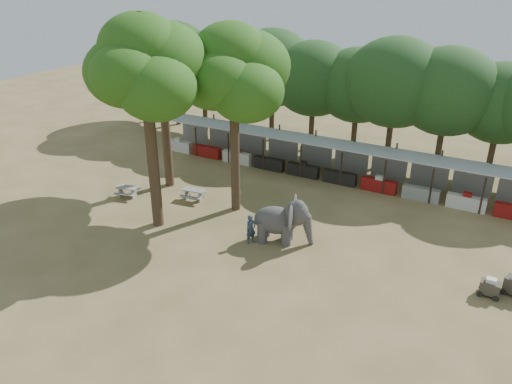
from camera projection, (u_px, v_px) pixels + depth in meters
The scene contains 11 objects.
ground at pixel (226, 267), 25.61m from camera, with size 100.00×100.00×0.00m, color brown.
vendor_stalls at pixel (326, 160), 36.15m from camera, with size 28.00×2.99×2.80m.
yard_tree_left at pixel (161, 66), 31.89m from camera, with size 7.10×6.90×11.02m.
yard_tree_center at pixel (145, 67), 26.18m from camera, with size 7.10×6.90×12.04m.
yard_tree_back at pixel (233, 72), 28.34m from camera, with size 7.10×6.90×11.36m.
backdrop_trees at pixel (354, 87), 38.45m from camera, with size 46.46×5.95×8.33m.
elephant at pixel (283, 220), 27.45m from camera, with size 3.53×2.59×2.62m.
handler at pixel (251, 229), 27.48m from camera, with size 0.61×0.40×1.68m, color #26384C.
picnic_table_near at pixel (127, 190), 33.13m from camera, with size 1.65×1.55×0.70m.
picnic_table_far at pixel (194, 193), 32.68m from camera, with size 1.65×1.52×0.74m.
cart_front at pixel (490, 287), 23.20m from camera, with size 1.00×0.68×0.95m.
Camera 1 is at (11.72, -18.27, 14.19)m, focal length 35.00 mm.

